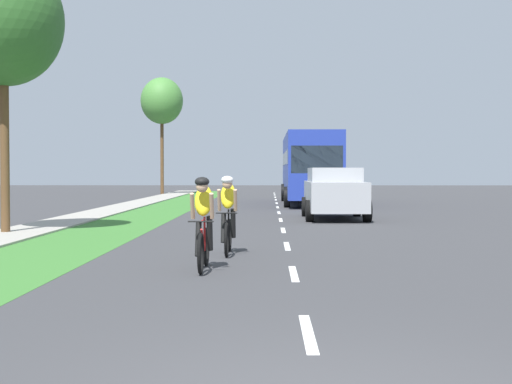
% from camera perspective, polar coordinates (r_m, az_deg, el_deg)
% --- Properties ---
extents(ground_plane, '(120.00, 120.00, 0.00)m').
position_cam_1_polar(ground_plane, '(25.01, 1.95, -2.18)').
color(ground_plane, '#38383A').
extents(grass_verge, '(2.53, 70.00, 0.01)m').
position_cam_1_polar(grass_verge, '(25.42, -9.37, -2.13)').
color(grass_verge, '#38722D').
rests_on(grass_verge, ground_plane).
extents(sidewalk_concrete, '(1.70, 70.00, 0.10)m').
position_cam_1_polar(sidewalk_concrete, '(25.89, -13.98, -2.08)').
color(sidewalk_concrete, '#9E998E').
rests_on(sidewalk_concrete, ground_plane).
extents(lane_markings_center, '(0.12, 53.49, 0.01)m').
position_cam_1_polar(lane_markings_center, '(29.00, 1.83, -1.64)').
color(lane_markings_center, white).
rests_on(lane_markings_center, ground_plane).
extents(cyclist_lead, '(0.42, 1.72, 1.58)m').
position_cam_1_polar(cyclist_lead, '(12.16, -4.18, -2.41)').
color(cyclist_lead, black).
rests_on(cyclist_lead, ground_plane).
extents(cyclist_trailing, '(0.42, 1.72, 1.58)m').
position_cam_1_polar(cyclist_trailing, '(14.48, -2.23, -1.75)').
color(cyclist_trailing, black).
rests_on(cyclist_trailing, ground_plane).
extents(suv_silver, '(2.15, 4.70, 1.79)m').
position_cam_1_polar(suv_silver, '(25.36, 6.22, 0.01)').
color(suv_silver, '#A5A8AD').
rests_on(suv_silver, ground_plane).
extents(bus_blue, '(2.78, 11.60, 3.48)m').
position_cam_1_polar(bus_blue, '(37.05, 4.25, 2.13)').
color(bus_blue, '#23389E').
rests_on(bus_blue, ground_plane).
extents(street_tree_near, '(3.17, 3.17, 7.42)m').
position_cam_1_polar(street_tree_near, '(20.73, -19.34, 12.62)').
color(street_tree_near, brown).
rests_on(street_tree_near, ground_plane).
extents(street_tree_far, '(3.00, 3.00, 8.33)m').
position_cam_1_polar(street_tree_far, '(52.03, -7.45, 7.12)').
color(street_tree_far, brown).
rests_on(street_tree_far, ground_plane).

